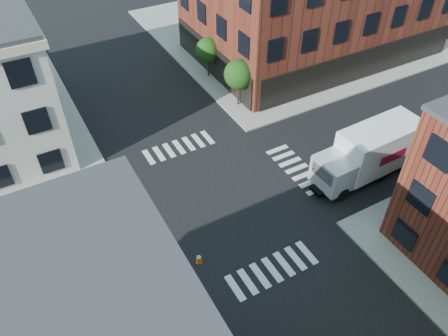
% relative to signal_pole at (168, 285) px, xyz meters
% --- Properties ---
extents(ground, '(120.00, 120.00, 0.00)m').
position_rel_signal_pole_xyz_m(ground, '(6.72, 6.68, -2.86)').
color(ground, black).
rests_on(ground, ground).
extents(sidewalk_ne, '(30.00, 30.00, 0.15)m').
position_rel_signal_pole_xyz_m(sidewalk_ne, '(27.72, 27.68, -2.78)').
color(sidewalk_ne, gray).
rests_on(sidewalk_ne, ground).
extents(tree_near, '(2.69, 2.69, 4.49)m').
position_rel_signal_pole_xyz_m(tree_near, '(14.28, 16.65, 0.30)').
color(tree_near, black).
rests_on(tree_near, ground).
extents(tree_far, '(2.43, 2.43, 4.07)m').
position_rel_signal_pole_xyz_m(tree_far, '(14.28, 22.65, 0.02)').
color(tree_far, black).
rests_on(tree_far, ground).
extents(signal_pole, '(1.29, 1.24, 4.60)m').
position_rel_signal_pole_xyz_m(signal_pole, '(0.00, 0.00, 0.00)').
color(signal_pole, black).
rests_on(signal_pole, ground).
extents(box_truck, '(9.23, 3.06, 4.13)m').
position_rel_signal_pole_xyz_m(box_truck, '(17.99, 3.66, -0.71)').
color(box_truck, silver).
rests_on(box_truck, ground).
extents(traffic_cone, '(0.48, 0.48, 0.70)m').
position_rel_signal_pole_xyz_m(traffic_cone, '(2.98, 2.47, -2.52)').
color(traffic_cone, '#DB4E09').
rests_on(traffic_cone, ground).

